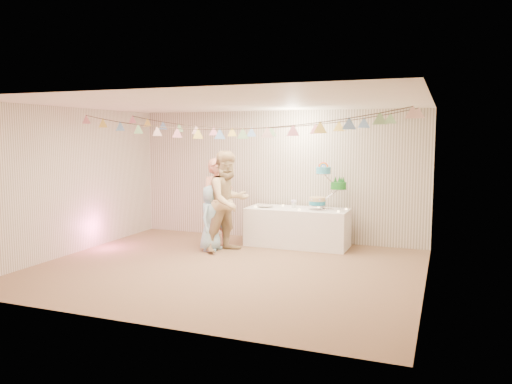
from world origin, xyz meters
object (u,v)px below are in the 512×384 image
(cake_stand, at_px, (327,186))
(person_adult_a, at_px, (218,203))
(person_adult_b, at_px, (228,201))
(person_child, at_px, (211,218))
(table, at_px, (297,227))

(cake_stand, relative_size, person_adult_a, 0.49)
(person_adult_a, bearing_deg, person_adult_b, -86.06)
(person_child, bearing_deg, cake_stand, -59.20)
(person_adult_b, bearing_deg, table, -23.40)
(person_child, bearing_deg, table, -52.27)
(cake_stand, xyz_separation_m, person_adult_b, (-1.61, -0.90, -0.25))
(table, xyz_separation_m, person_child, (-1.38, -0.91, 0.24))
(table, height_order, person_adult_a, person_adult_a)
(person_adult_b, height_order, person_child, person_adult_b)
(person_adult_a, height_order, person_child, person_adult_a)
(person_adult_b, bearing_deg, person_child, 127.52)
(table, height_order, person_adult_b, person_adult_b)
(cake_stand, xyz_separation_m, person_child, (-1.93, -0.96, -0.56))
(cake_stand, relative_size, person_adult_b, 0.45)
(cake_stand, xyz_separation_m, person_adult_a, (-1.96, -0.61, -0.32))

